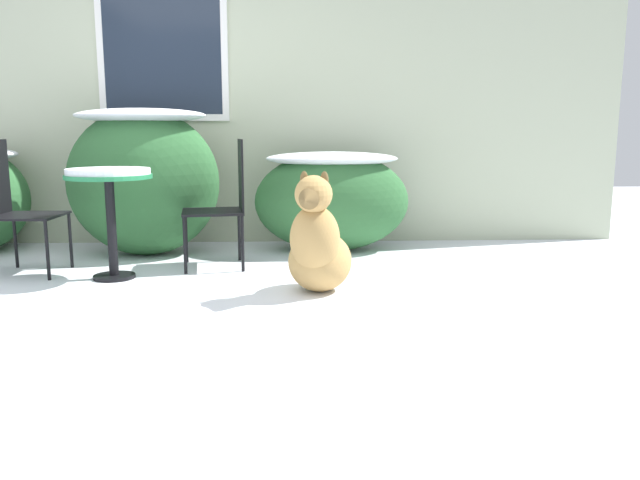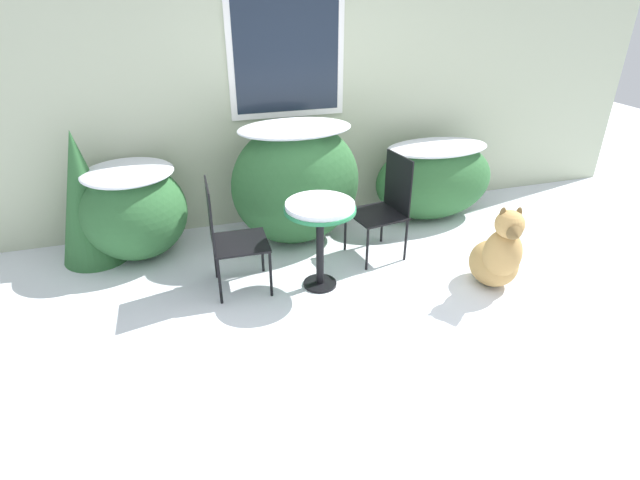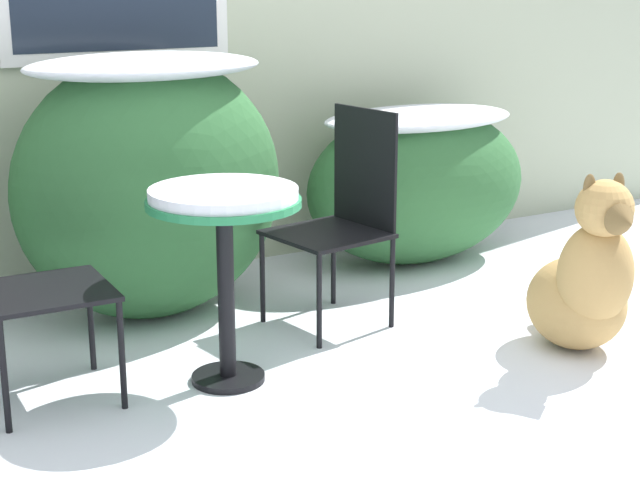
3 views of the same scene
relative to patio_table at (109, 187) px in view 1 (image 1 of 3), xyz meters
The scene contains 8 objects.
ground_plane 1.02m from the patio_table, 61.32° to the right, with size 16.00×16.00×0.00m, color white.
house_wall 1.81m from the patio_table, 76.62° to the left, with size 8.00×0.10×3.14m.
shrub_middle 0.88m from the patio_table, 88.21° to the left, with size 1.27×0.81×1.23m.
shrub_right 1.91m from the patio_table, 31.68° to the left, with size 1.34×0.75×0.87m.
patio_table is the anchor object (origin of this frame).
patio_chair_near_table 0.86m from the patio_table, 26.39° to the left, with size 0.52×0.52×0.98m.
patio_chair_far_side 0.77m from the patio_table, 166.43° to the left, with size 0.47×0.47×0.98m.
dog 1.56m from the patio_table, 17.90° to the right, with size 0.52×0.70×0.80m.
Camera 1 is at (0.93, -3.73, 1.03)m, focal length 35.00 mm.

